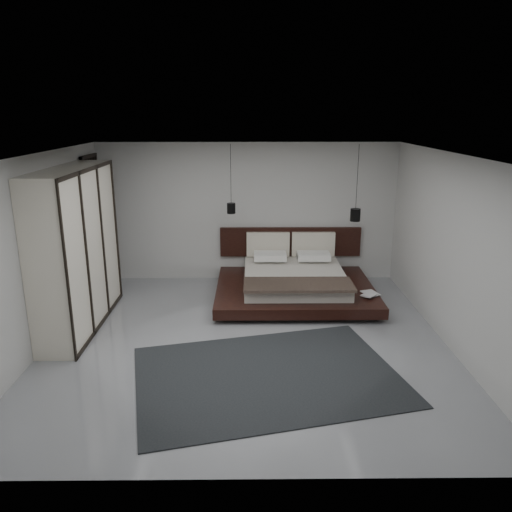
{
  "coord_description": "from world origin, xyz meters",
  "views": [
    {
      "loc": [
        0.07,
        -6.97,
        3.36
      ],
      "look_at": [
        0.15,
        1.2,
        1.0
      ],
      "focal_mm": 35.0,
      "sensor_mm": 36.0,
      "label": 1
    }
  ],
  "objects_px": {
    "wardrobe": "(76,249)",
    "bed": "(294,281)",
    "rug": "(267,375)",
    "pendant_left": "(231,208)",
    "lattice_screen": "(94,223)",
    "pendant_right": "(355,215)"
  },
  "relations": [
    {
      "from": "pendant_right",
      "to": "wardrobe",
      "type": "height_order",
      "value": "pendant_right"
    },
    {
      "from": "wardrobe",
      "to": "pendant_left",
      "type": "bearing_deg",
      "value": 35.71
    },
    {
      "from": "bed",
      "to": "pendant_left",
      "type": "height_order",
      "value": "pendant_left"
    },
    {
      "from": "wardrobe",
      "to": "pendant_right",
      "type": "bearing_deg",
      "value": 19.86
    },
    {
      "from": "rug",
      "to": "pendant_left",
      "type": "bearing_deg",
      "value": 99.71
    },
    {
      "from": "rug",
      "to": "pendant_right",
      "type": "bearing_deg",
      "value": 62.58
    },
    {
      "from": "pendant_left",
      "to": "wardrobe",
      "type": "distance_m",
      "value": 2.96
    },
    {
      "from": "lattice_screen",
      "to": "pendant_left",
      "type": "relative_size",
      "value": 2.01
    },
    {
      "from": "pendant_right",
      "to": "pendant_left",
      "type": "bearing_deg",
      "value": 180.0
    },
    {
      "from": "lattice_screen",
      "to": "rug",
      "type": "distance_m",
      "value": 4.94
    },
    {
      "from": "rug",
      "to": "wardrobe",
      "type": "bearing_deg",
      "value": 150.09
    },
    {
      "from": "bed",
      "to": "pendant_right",
      "type": "xyz_separation_m",
      "value": [
        1.18,
        0.46,
        1.18
      ]
    },
    {
      "from": "pendant_right",
      "to": "wardrobe",
      "type": "relative_size",
      "value": 0.56
    },
    {
      "from": "bed",
      "to": "pendant_right",
      "type": "bearing_deg",
      "value": 21.4
    },
    {
      "from": "lattice_screen",
      "to": "wardrobe",
      "type": "height_order",
      "value": "lattice_screen"
    },
    {
      "from": "pendant_left",
      "to": "rug",
      "type": "xyz_separation_m",
      "value": [
        0.59,
        -3.43,
        -1.61
      ]
    },
    {
      "from": "pendant_left",
      "to": "pendant_right",
      "type": "relative_size",
      "value": 0.89
    },
    {
      "from": "pendant_left",
      "to": "wardrobe",
      "type": "height_order",
      "value": "pendant_left"
    },
    {
      "from": "pendant_right",
      "to": "wardrobe",
      "type": "bearing_deg",
      "value": -160.14
    },
    {
      "from": "lattice_screen",
      "to": "pendant_right",
      "type": "bearing_deg",
      "value": -0.94
    },
    {
      "from": "wardrobe",
      "to": "bed",
      "type": "bearing_deg",
      "value": 19.34
    },
    {
      "from": "pendant_left",
      "to": "wardrobe",
      "type": "xyz_separation_m",
      "value": [
        -2.39,
        -1.72,
        -0.34
      ]
    }
  ]
}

